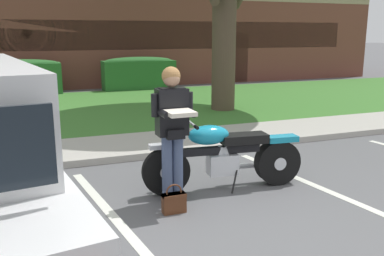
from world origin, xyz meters
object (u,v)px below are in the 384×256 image
(hedge_left, at_px, (17,77))
(brick_building, at_px, (110,36))
(motorcycle, at_px, (230,155))
(hedge_center_left, at_px, (139,73))
(rider_person, at_px, (173,124))
(handbag, at_px, (174,201))

(hedge_left, relative_size, brick_building, 0.12)
(motorcycle, distance_m, hedge_center_left, 10.52)
(rider_person, bearing_deg, hedge_center_left, 78.23)
(handbag, relative_size, brick_building, 0.02)
(handbag, xyz_separation_m, hedge_center_left, (2.31, 10.92, 0.51))
(hedge_left, bearing_deg, rider_person, -79.27)
(hedge_left, distance_m, brick_building, 7.03)
(handbag, bearing_deg, hedge_center_left, 78.04)
(handbag, height_order, hedge_left, hedge_left)
(hedge_center_left, distance_m, brick_building, 5.65)
(rider_person, relative_size, handbag, 4.74)
(rider_person, xyz_separation_m, hedge_left, (-2.00, 10.56, -0.36))
(handbag, height_order, hedge_center_left, hedge_center_left)
(motorcycle, distance_m, handbag, 1.14)
(handbag, xyz_separation_m, brick_building, (2.29, 16.43, 1.79))
(hedge_left, distance_m, hedge_center_left, 4.20)
(hedge_left, relative_size, hedge_center_left, 1.07)
(handbag, height_order, brick_building, brick_building)
(rider_person, bearing_deg, hedge_left, 100.73)
(motorcycle, height_order, hedge_center_left, hedge_center_left)
(rider_person, height_order, handbag, rider_person)
(rider_person, xyz_separation_m, handbag, (-0.11, -0.37, -0.86))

